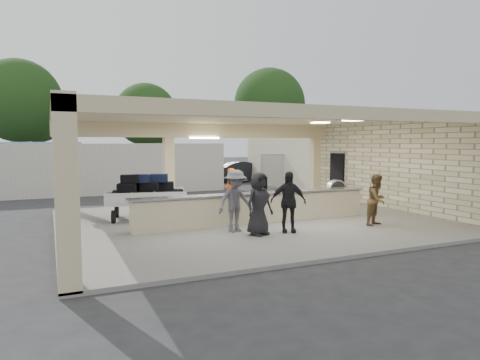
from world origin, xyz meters
name	(u,v)px	position (x,y,z in m)	size (l,w,h in m)	color
ground	(250,223)	(0.00, 0.00, 0.00)	(120.00, 120.00, 0.00)	#29292C
pavilion	(247,181)	(0.21, 0.66, 1.35)	(12.01, 10.00, 3.55)	slate
baggage_counter	(256,208)	(0.00, -0.50, 0.59)	(8.20, 0.58, 0.98)	beige
luggage_cart	(145,194)	(-3.13, 1.67, 0.95)	(2.89, 2.15, 1.52)	silver
drum_fan	(336,190)	(5.40, 2.52, 0.62)	(0.88, 0.48, 0.96)	silver
baggage_handler	(230,190)	(0.13, 1.98, 0.92)	(0.59, 0.33, 1.63)	#E04D0B
passenger_a	(377,200)	(3.28, -2.41, 0.90)	(0.78, 0.34, 1.60)	brown
passenger_b	(288,202)	(0.19, -2.19, 0.98)	(1.04, 0.38, 1.77)	black
passenger_c	(235,201)	(-1.17, -1.49, 1.00)	(1.16, 0.41, 1.80)	#525357
passenger_d	(259,204)	(-0.74, -2.18, 0.99)	(0.87, 0.35, 1.77)	black
car_white_a	(277,171)	(8.79, 13.95, 0.64)	(2.14, 4.51, 1.29)	silver
car_white_b	(299,171)	(10.24, 13.35, 0.70)	(1.65, 4.42, 1.40)	silver
car_dark	(244,171)	(6.23, 14.01, 0.70)	(1.48, 4.19, 1.40)	black
container_white	(110,168)	(-3.12, 10.92, 1.32)	(12.19, 2.44, 2.64)	silver
fence	(346,169)	(11.00, 9.00, 1.05)	(12.06, 0.06, 2.03)	gray
tree_left	(24,105)	(-7.68, 24.16, 5.59)	(6.60, 6.30, 9.00)	#382619
tree_mid	(149,117)	(2.32, 26.16, 4.96)	(6.00, 5.60, 8.00)	#382619
tree_right	(271,107)	(14.32, 25.16, 6.21)	(7.20, 7.00, 10.00)	#382619
adjacent_building	(317,160)	(9.50, 10.00, 1.60)	(6.00, 8.00, 3.20)	beige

